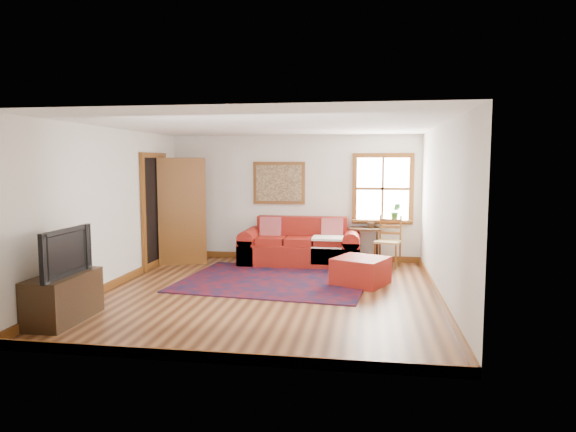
% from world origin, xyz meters
% --- Properties ---
extents(ground, '(5.50, 5.50, 0.00)m').
position_xyz_m(ground, '(0.00, 0.00, 0.00)').
color(ground, '#472413').
rests_on(ground, ground).
extents(room_envelope, '(5.04, 5.54, 2.52)m').
position_xyz_m(room_envelope, '(0.00, 0.02, 1.65)').
color(room_envelope, silver).
rests_on(room_envelope, ground).
extents(window, '(1.18, 0.20, 1.38)m').
position_xyz_m(window, '(1.78, 2.70, 1.31)').
color(window, white).
rests_on(window, ground).
extents(doorway, '(0.89, 1.08, 2.14)m').
position_xyz_m(doorway, '(-2.21, 1.78, 1.07)').
color(doorway, black).
rests_on(doorway, ground).
extents(framed_artwork, '(1.05, 0.07, 0.85)m').
position_xyz_m(framed_artwork, '(-0.30, 2.71, 1.55)').
color(framed_artwork, brown).
rests_on(framed_artwork, ground).
extents(persian_rug, '(3.23, 2.69, 0.02)m').
position_xyz_m(persian_rug, '(-0.05, 0.80, 0.01)').
color(persian_rug, '#500B13').
rests_on(persian_rug, ground).
extents(red_leather_sofa, '(2.29, 0.95, 0.90)m').
position_xyz_m(red_leather_sofa, '(0.19, 2.31, 0.30)').
color(red_leather_sofa, maroon).
rests_on(red_leather_sofa, ground).
extents(red_ottoman, '(1.01, 1.01, 0.44)m').
position_xyz_m(red_ottoman, '(1.37, 0.79, 0.22)').
color(red_ottoman, maroon).
rests_on(red_ottoman, ground).
extents(side_table, '(0.59, 0.44, 0.71)m').
position_xyz_m(side_table, '(1.42, 2.51, 0.58)').
color(side_table, '#321F10').
rests_on(side_table, ground).
extents(ladder_back_chair, '(0.55, 0.53, 0.96)m').
position_xyz_m(ladder_back_chair, '(1.87, 2.31, 0.52)').
color(ladder_back_chair, tan).
rests_on(ladder_back_chair, ground).
extents(media_cabinet, '(0.48, 1.07, 0.59)m').
position_xyz_m(media_cabinet, '(-2.24, -1.72, 0.29)').
color(media_cabinet, '#321F10').
rests_on(media_cabinet, ground).
extents(television, '(0.13, 1.02, 0.59)m').
position_xyz_m(television, '(-2.22, -1.80, 0.88)').
color(television, black).
rests_on(television, media_cabinet).
extents(candle_hurricane, '(0.12, 0.12, 0.18)m').
position_xyz_m(candle_hurricane, '(-2.19, -1.37, 0.67)').
color(candle_hurricane, silver).
rests_on(candle_hurricane, media_cabinet).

